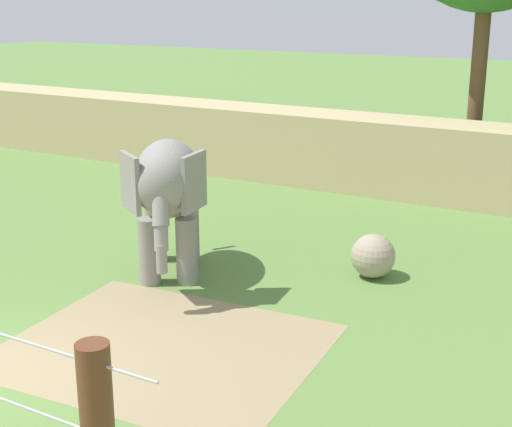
{
  "coord_description": "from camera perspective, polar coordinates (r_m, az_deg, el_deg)",
  "views": [
    {
      "loc": [
        8.19,
        -6.32,
        5.33
      ],
      "look_at": [
        1.59,
        5.25,
        1.4
      ],
      "focal_mm": 52.03,
      "sensor_mm": 36.0,
      "label": 1
    }
  ],
  "objects": [
    {
      "name": "dirt_patch",
      "position": [
        11.95,
        -7.16,
        -10.18
      ],
      "size": [
        5.1,
        4.4,
        0.01
      ],
      "primitive_type": "cube",
      "rotation": [
        0.0,
        0.0,
        0.08
      ],
      "color": "#937F5B",
      "rests_on": "ground"
    },
    {
      "name": "enrichment_ball",
      "position": [
        14.68,
        8.99,
        -3.25
      ],
      "size": [
        0.87,
        0.87,
        0.87
      ],
      "primitive_type": "sphere",
      "color": "gray",
      "rests_on": "ground"
    },
    {
      "name": "embankment_wall",
      "position": [
        21.51,
        6.73,
        4.81
      ],
      "size": [
        36.0,
        1.8,
        2.07
      ],
      "primitive_type": "cube",
      "color": "tan",
      "rests_on": "ground"
    },
    {
      "name": "elephant",
      "position": [
        14.26,
        -6.84,
        1.99
      ],
      "size": [
        2.68,
        3.3,
        2.72
      ],
      "color": "gray",
      "rests_on": "ground"
    }
  ]
}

